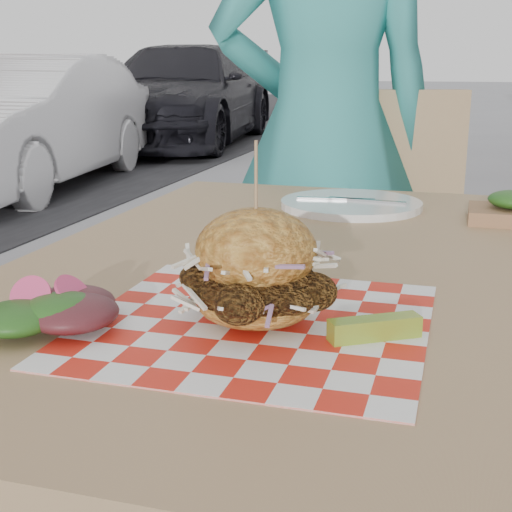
{
  "coord_description": "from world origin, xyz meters",
  "views": [
    {
      "loc": [
        -0.09,
        -0.86,
        1.02
      ],
      "look_at": [
        -0.29,
        -0.17,
        0.82
      ],
      "focal_mm": 50.0,
      "sensor_mm": 36.0,
      "label": 1
    }
  ],
  "objects_px": {
    "car_white": "(23,122)",
    "patio_chair": "(371,242)",
    "car_dark": "(183,94)",
    "sandwich": "(256,274)",
    "diner": "(325,134)",
    "patio_table": "(307,312)"
  },
  "relations": [
    {
      "from": "car_white",
      "to": "patio_chair",
      "type": "height_order",
      "value": "car_white"
    },
    {
      "from": "car_dark",
      "to": "patio_table",
      "type": "bearing_deg",
      "value": -72.26
    },
    {
      "from": "car_white",
      "to": "sandwich",
      "type": "relative_size",
      "value": 17.08
    },
    {
      "from": "car_dark",
      "to": "patio_chair",
      "type": "relative_size",
      "value": 4.51
    },
    {
      "from": "car_white",
      "to": "patio_chair",
      "type": "bearing_deg",
      "value": -52.34
    },
    {
      "from": "car_white",
      "to": "sandwich",
      "type": "distance_m",
      "value": 5.58
    },
    {
      "from": "patio_chair",
      "to": "sandwich",
      "type": "distance_m",
      "value": 1.21
    },
    {
      "from": "diner",
      "to": "car_white",
      "type": "relative_size",
      "value": 0.51
    },
    {
      "from": "patio_table",
      "to": "sandwich",
      "type": "xyz_separation_m",
      "value": [
        0.0,
        -0.27,
        0.13
      ]
    },
    {
      "from": "car_white",
      "to": "patio_table",
      "type": "distance_m",
      "value": 5.36
    },
    {
      "from": "car_white",
      "to": "car_dark",
      "type": "distance_m",
      "value": 3.52
    },
    {
      "from": "diner",
      "to": "patio_chair",
      "type": "xyz_separation_m",
      "value": [
        0.14,
        -0.01,
        -0.28
      ]
    },
    {
      "from": "patio_table",
      "to": "patio_chair",
      "type": "distance_m",
      "value": 0.93
    },
    {
      "from": "car_white",
      "to": "sandwich",
      "type": "bearing_deg",
      "value": -60.8
    },
    {
      "from": "patio_table",
      "to": "car_dark",
      "type": "bearing_deg",
      "value": 113.16
    },
    {
      "from": "car_dark",
      "to": "patio_chair",
      "type": "xyz_separation_m",
      "value": [
        3.29,
        -6.82,
        -0.07
      ]
    },
    {
      "from": "car_white",
      "to": "patio_chair",
      "type": "distance_m",
      "value": 4.66
    },
    {
      "from": "diner",
      "to": "sandwich",
      "type": "bearing_deg",
      "value": 79.59
    },
    {
      "from": "car_white",
      "to": "car_dark",
      "type": "bearing_deg",
      "value": 82.8
    },
    {
      "from": "car_white",
      "to": "sandwich",
      "type": "height_order",
      "value": "car_white"
    },
    {
      "from": "diner",
      "to": "patio_table",
      "type": "xyz_separation_m",
      "value": [
        0.16,
        -0.93,
        -0.16
      ]
    },
    {
      "from": "car_dark",
      "to": "patio_table",
      "type": "xyz_separation_m",
      "value": [
        3.31,
        -7.73,
        0.05
      ]
    }
  ]
}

